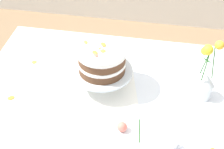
# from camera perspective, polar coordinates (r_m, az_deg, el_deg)

# --- Properties ---
(dining_table) EXTENTS (1.40, 1.00, 0.74)m
(dining_table) POSITION_cam_1_polar(r_m,az_deg,el_deg) (1.74, 0.96, -6.37)
(dining_table) COLOR white
(dining_table) RESTS_ON ground
(linen_napkin) EXTENTS (0.39, 0.39, 0.00)m
(linen_napkin) POSITION_cam_1_polar(r_m,az_deg,el_deg) (1.75, -1.53, -1.73)
(linen_napkin) COLOR white
(linen_napkin) RESTS_ON dining_table
(cake_stand) EXTENTS (0.29, 0.29, 0.10)m
(cake_stand) POSITION_cam_1_polar(r_m,az_deg,el_deg) (1.70, -1.58, 0.30)
(cake_stand) COLOR silver
(cake_stand) RESTS_ON linen_napkin
(layer_cake) EXTENTS (0.23, 0.23, 0.13)m
(layer_cake) POSITION_cam_1_polar(r_m,az_deg,el_deg) (1.65, -1.63, 2.37)
(layer_cake) COLOR brown
(layer_cake) RESTS_ON cake_stand
(flower_vase) EXTENTS (0.09, 0.09, 0.32)m
(flower_vase) POSITION_cam_1_polar(r_m,az_deg,el_deg) (1.68, 14.65, -0.63)
(flower_vase) COLOR silver
(flower_vase) RESTS_ON dining_table
(teacup) EXTENTS (0.13, 0.13, 0.06)m
(teacup) POSITION_cam_1_polar(r_m,az_deg,el_deg) (1.49, 9.07, -11.31)
(teacup) COLOR white
(teacup) RESTS_ON dining_table
(fallen_rose) EXTENTS (0.11, 0.13, 0.04)m
(fallen_rose) POSITION_cam_1_polar(r_m,az_deg,el_deg) (1.54, 1.72, -8.34)
(fallen_rose) COLOR #2D6028
(fallen_rose) RESTS_ON dining_table
(loose_petal_0) EXTENTS (0.04, 0.04, 0.00)m
(loose_petal_0) POSITION_cam_1_polar(r_m,az_deg,el_deg) (1.94, -12.28, 1.95)
(loose_petal_0) COLOR yellow
(loose_petal_0) RESTS_ON dining_table
(loose_petal_2) EXTENTS (0.05, 0.04, 0.00)m
(loose_petal_2) POSITION_cam_1_polar(r_m,az_deg,el_deg) (1.63, -16.90, -8.07)
(loose_petal_2) COLOR pink
(loose_petal_2) RESTS_ON dining_table
(loose_petal_3) EXTENTS (0.04, 0.04, 0.00)m
(loose_petal_3) POSITION_cam_1_polar(r_m,az_deg,el_deg) (1.75, -15.78, -3.60)
(loose_petal_3) COLOR orange
(loose_petal_3) RESTS_ON dining_table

